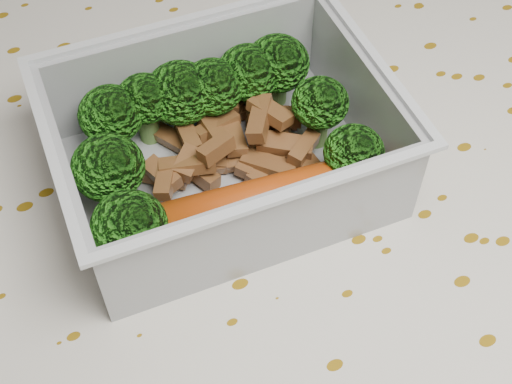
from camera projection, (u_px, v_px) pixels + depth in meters
name	position (u px, v px, depth m)	size (l,w,h in m)	color
dining_table	(264.00, 300.00, 0.48)	(1.40, 0.90, 0.75)	brown
tablecloth	(264.00, 260.00, 0.44)	(1.46, 0.96, 0.19)	silver
lunch_container	(224.00, 153.00, 0.41)	(0.20, 0.16, 0.07)	silver
broccoli_florets	(203.00, 118.00, 0.41)	(0.17, 0.13, 0.05)	#608C3F
meat_pile	(234.00, 144.00, 0.43)	(0.11, 0.08, 0.03)	brown
sausage	(258.00, 202.00, 0.39)	(0.16, 0.05, 0.03)	#AE3D0D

